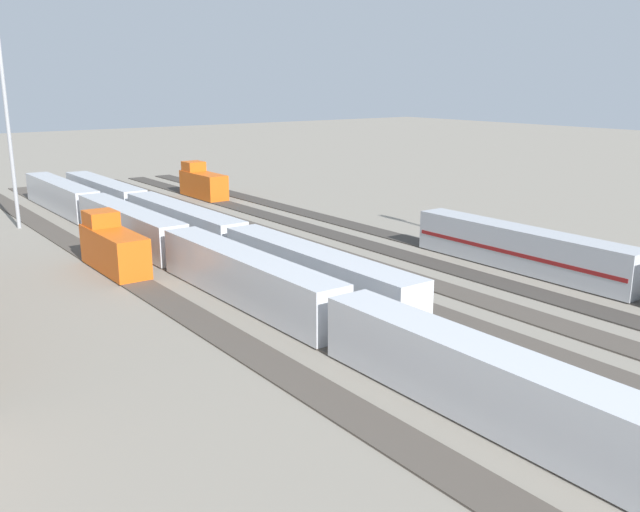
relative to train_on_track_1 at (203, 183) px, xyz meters
The scene contains 13 objects.
ground_plane 44.98m from the train_on_track_1, 167.14° to the left, with size 400.00×400.00×0.00m, color gray.
track_bed_0 44.14m from the train_on_track_1, behind, with size 140.00×2.80×0.12m, color #3D3833.
track_bed_1 43.86m from the train_on_track_1, behind, with size 140.00×2.80×0.12m, color #3D3833.
track_bed_2 44.14m from the train_on_track_1, behind, with size 140.00×2.80×0.12m, color #4C443D.
track_bed_3 44.98m from the train_on_track_1, 167.14° to the left, with size 140.00×2.80×0.12m, color #4C443D.
track_bed_4 46.35m from the train_on_track_1, 161.10° to the left, with size 140.00×2.80×0.12m, color #4C443D.
track_bed_5 48.20m from the train_on_track_1, 155.46° to the left, with size 140.00×2.80×0.12m, color #4C443D.
track_bed_6 50.48m from the train_on_track_1, 150.29° to the left, with size 140.00×2.80×0.12m, color #4C443D.
train_on_track_1 is the anchor object (origin of this frame).
train_on_track_4 28.95m from the train_on_track_1, 148.80° to the left, with size 71.40×3.00×3.80m.
train_on_track_6 40.21m from the train_on_track_1, 141.56° to the left, with size 10.00×3.00×5.00m.
train_on_track_5 49.41m from the train_on_track_1, 156.12° to the left, with size 114.80×3.00×4.40m.
light_mast_1 33.31m from the train_on_track_1, 103.80° to the left, with size 2.80×0.70×31.79m.
Camera 1 is at (-47.22, 35.54, 16.80)m, focal length 38.25 mm.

